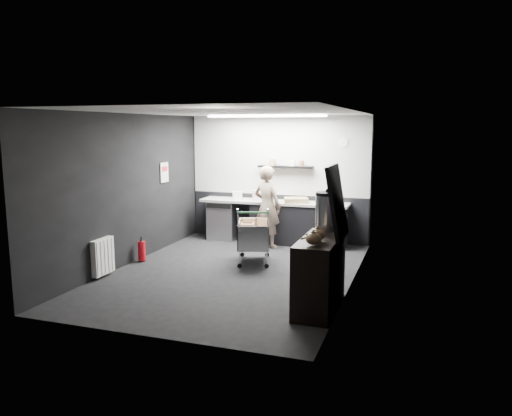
% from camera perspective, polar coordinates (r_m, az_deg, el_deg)
% --- Properties ---
extents(floor, '(5.50, 5.50, 0.00)m').
position_cam_1_polar(floor, '(8.58, -2.71, -7.43)').
color(floor, black).
rests_on(floor, ground).
extents(ceiling, '(5.50, 5.50, 0.00)m').
position_cam_1_polar(ceiling, '(8.22, -2.85, 10.92)').
color(ceiling, silver).
rests_on(ceiling, wall_back).
extents(wall_back, '(5.50, 0.00, 5.50)m').
position_cam_1_polar(wall_back, '(10.88, 2.54, 3.39)').
color(wall_back, black).
rests_on(wall_back, floor).
extents(wall_front, '(5.50, 0.00, 5.50)m').
position_cam_1_polar(wall_front, '(5.85, -12.69, -1.91)').
color(wall_front, black).
rests_on(wall_front, floor).
extents(wall_left, '(0.00, 5.50, 5.50)m').
position_cam_1_polar(wall_left, '(9.21, -14.45, 2.04)').
color(wall_left, black).
rests_on(wall_left, floor).
extents(wall_right, '(0.00, 5.50, 5.50)m').
position_cam_1_polar(wall_right, '(7.79, 11.05, 0.89)').
color(wall_right, black).
rests_on(wall_right, floor).
extents(kitchen_wall_panel, '(3.95, 0.02, 1.70)m').
position_cam_1_polar(kitchen_wall_panel, '(10.82, 2.53, 6.02)').
color(kitchen_wall_panel, beige).
rests_on(kitchen_wall_panel, wall_back).
extents(dado_panel, '(3.95, 0.02, 1.00)m').
position_cam_1_polar(dado_panel, '(10.98, 2.48, -1.04)').
color(dado_panel, black).
rests_on(dado_panel, wall_back).
extents(floating_shelf, '(1.20, 0.22, 0.04)m').
position_cam_1_polar(floating_shelf, '(10.67, 3.39, 4.73)').
color(floating_shelf, black).
rests_on(floating_shelf, wall_back).
extents(wall_clock, '(0.20, 0.03, 0.20)m').
position_cam_1_polar(wall_clock, '(10.49, 9.95, 7.43)').
color(wall_clock, white).
rests_on(wall_clock, wall_back).
extents(poster, '(0.02, 0.30, 0.40)m').
position_cam_1_polar(poster, '(10.28, -10.44, 4.03)').
color(poster, silver).
rests_on(poster, wall_left).
extents(poster_red_band, '(0.02, 0.22, 0.10)m').
position_cam_1_polar(poster_red_band, '(10.27, -10.43, 4.42)').
color(poster_red_band, red).
rests_on(poster_red_band, poster).
extents(radiator, '(0.10, 0.50, 0.60)m').
position_cam_1_polar(radiator, '(8.63, -17.11, -5.32)').
color(radiator, white).
rests_on(radiator, wall_left).
extents(ceiling_strip, '(2.40, 0.20, 0.04)m').
position_cam_1_polar(ceiling_strip, '(9.96, 1.13, 10.46)').
color(ceiling_strip, white).
rests_on(ceiling_strip, ceiling).
extents(prep_counter, '(3.20, 0.61, 0.90)m').
position_cam_1_polar(prep_counter, '(10.66, 2.71, -1.59)').
color(prep_counter, black).
rests_on(prep_counter, floor).
extents(person, '(0.71, 0.57, 1.69)m').
position_cam_1_polar(person, '(10.20, 1.29, 0.15)').
color(person, beige).
rests_on(person, floor).
extents(shopping_cart, '(0.80, 1.08, 1.03)m').
position_cam_1_polar(shopping_cart, '(9.11, -0.27, -3.24)').
color(shopping_cart, silver).
rests_on(shopping_cart, floor).
extents(sideboard, '(0.56, 1.31, 1.97)m').
position_cam_1_polar(sideboard, '(6.87, 7.44, -6.35)').
color(sideboard, black).
rests_on(sideboard, floor).
extents(fire_extinguisher, '(0.13, 0.13, 0.45)m').
position_cam_1_polar(fire_extinguisher, '(9.45, -12.92, -4.71)').
color(fire_extinguisher, red).
rests_on(fire_extinguisher, floor).
extents(cardboard_box, '(0.58, 0.50, 0.10)m').
position_cam_1_polar(cardboard_box, '(10.43, 4.60, 0.90)').
color(cardboard_box, '#9A8152').
rests_on(cardboard_box, prep_counter).
extents(pink_tub, '(0.21, 0.21, 0.21)m').
position_cam_1_polar(pink_tub, '(10.71, 0.16, 1.46)').
color(pink_tub, silver).
rests_on(pink_tub, prep_counter).
extents(white_container, '(0.23, 0.21, 0.18)m').
position_cam_1_polar(white_container, '(10.82, -2.14, 1.43)').
color(white_container, white).
rests_on(white_container, prep_counter).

